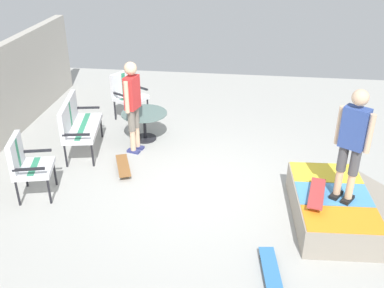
{
  "coord_description": "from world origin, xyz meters",
  "views": [
    {
      "loc": [
        -6.06,
        -0.64,
        3.97
      ],
      "look_at": [
        0.21,
        0.16,
        0.7
      ],
      "focal_mm": 41.15,
      "sensor_mm": 36.0,
      "label": 1
    }
  ],
  "objects_px": {
    "patio_table": "(144,121)",
    "skateboard_by_bench": "(123,166)",
    "patio_bench": "(76,122)",
    "patio_chair_by_wall": "(25,162)",
    "patio_chair_near_house": "(127,91)",
    "skateboard_spare": "(271,269)",
    "skateboard_on_ramp": "(317,193)",
    "skate_ramp": "(333,207)",
    "person_watching": "(132,101)",
    "person_skater": "(353,139)"
  },
  "relations": [
    {
      "from": "patio_table",
      "to": "skateboard_by_bench",
      "type": "relative_size",
      "value": 1.1
    },
    {
      "from": "patio_bench",
      "to": "patio_chair_by_wall",
      "type": "bearing_deg",
      "value": 171.01
    },
    {
      "from": "patio_chair_near_house",
      "to": "skateboard_spare",
      "type": "xyz_separation_m",
      "value": [
        -4.53,
        -2.99,
        -0.53
      ]
    },
    {
      "from": "patio_chair_by_wall",
      "to": "skateboard_on_ramp",
      "type": "relative_size",
      "value": 1.24
    },
    {
      "from": "skate_ramp",
      "to": "person_watching",
      "type": "relative_size",
      "value": 1.07
    },
    {
      "from": "patio_chair_near_house",
      "to": "skateboard_spare",
      "type": "bearing_deg",
      "value": -146.56
    },
    {
      "from": "skateboard_spare",
      "to": "skateboard_on_ramp",
      "type": "xyz_separation_m",
      "value": [
        1.1,
        -0.63,
        0.45
      ]
    },
    {
      "from": "skateboard_spare",
      "to": "patio_chair_near_house",
      "type": "bearing_deg",
      "value": 33.44
    },
    {
      "from": "patio_bench",
      "to": "person_skater",
      "type": "bearing_deg",
      "value": -110.69
    },
    {
      "from": "skate_ramp",
      "to": "patio_chair_near_house",
      "type": "xyz_separation_m",
      "value": [
        3.28,
        3.92,
        0.39
      ]
    },
    {
      "from": "skateboard_on_ramp",
      "to": "patio_table",
      "type": "bearing_deg",
      "value": 51.33
    },
    {
      "from": "person_watching",
      "to": "person_skater",
      "type": "height_order",
      "value": "person_skater"
    },
    {
      "from": "skateboard_by_bench",
      "to": "skateboard_on_ramp",
      "type": "relative_size",
      "value": 0.99
    },
    {
      "from": "patio_chair_by_wall",
      "to": "patio_table",
      "type": "height_order",
      "value": "patio_chair_by_wall"
    },
    {
      "from": "skate_ramp",
      "to": "skateboard_on_ramp",
      "type": "relative_size",
      "value": 2.26
    },
    {
      "from": "skate_ramp",
      "to": "patio_chair_by_wall",
      "type": "bearing_deg",
      "value": 89.37
    },
    {
      "from": "patio_chair_near_house",
      "to": "person_watching",
      "type": "xyz_separation_m",
      "value": [
        -1.53,
        -0.54,
        0.41
      ]
    },
    {
      "from": "patio_table",
      "to": "skateboard_spare",
      "type": "bearing_deg",
      "value": -145.87
    },
    {
      "from": "skate_ramp",
      "to": "patio_bench",
      "type": "distance_m",
      "value": 4.72
    },
    {
      "from": "patio_table",
      "to": "person_skater",
      "type": "height_order",
      "value": "person_skater"
    },
    {
      "from": "patio_chair_near_house",
      "to": "person_watching",
      "type": "relative_size",
      "value": 0.59
    },
    {
      "from": "patio_bench",
      "to": "skateboard_by_bench",
      "type": "xyz_separation_m",
      "value": [
        -0.58,
        -1.01,
        -0.53
      ]
    },
    {
      "from": "patio_chair_near_house",
      "to": "patio_chair_by_wall",
      "type": "xyz_separation_m",
      "value": [
        -3.23,
        0.75,
        0.0
      ]
    },
    {
      "from": "patio_table",
      "to": "person_watching",
      "type": "xyz_separation_m",
      "value": [
        -0.5,
        0.08,
        0.62
      ]
    },
    {
      "from": "patio_table",
      "to": "skateboard_by_bench",
      "type": "distance_m",
      "value": 1.29
    },
    {
      "from": "person_skater",
      "to": "skate_ramp",
      "type": "bearing_deg",
      "value": 28.16
    },
    {
      "from": "patio_chair_near_house",
      "to": "skate_ramp",
      "type": "bearing_deg",
      "value": -129.87
    },
    {
      "from": "patio_bench",
      "to": "patio_table",
      "type": "distance_m",
      "value": 1.32
    },
    {
      "from": "patio_table",
      "to": "skateboard_by_bench",
      "type": "xyz_separation_m",
      "value": [
        -1.25,
        0.12,
        -0.32
      ]
    },
    {
      "from": "skate_ramp",
      "to": "skateboard_by_bench",
      "type": "relative_size",
      "value": 2.27
    },
    {
      "from": "skate_ramp",
      "to": "patio_bench",
      "type": "bearing_deg",
      "value": 70.34
    },
    {
      "from": "skate_ramp",
      "to": "patio_table",
      "type": "distance_m",
      "value": 4.0
    },
    {
      "from": "skate_ramp",
      "to": "patio_bench",
      "type": "xyz_separation_m",
      "value": [
        1.58,
        4.43,
        0.39
      ]
    },
    {
      "from": "patio_table",
      "to": "skateboard_spare",
      "type": "distance_m",
      "value": 4.25
    },
    {
      "from": "skate_ramp",
      "to": "skateboard_spare",
      "type": "height_order",
      "value": "skate_ramp"
    },
    {
      "from": "skate_ramp",
      "to": "patio_table",
      "type": "bearing_deg",
      "value": 55.78
    },
    {
      "from": "patio_table",
      "to": "skateboard_by_bench",
      "type": "bearing_deg",
      "value": 174.66
    },
    {
      "from": "patio_bench",
      "to": "patio_chair_by_wall",
      "type": "distance_m",
      "value": 1.55
    },
    {
      "from": "person_watching",
      "to": "patio_bench",
      "type": "bearing_deg",
      "value": 98.83
    },
    {
      "from": "skateboard_by_bench",
      "to": "patio_table",
      "type": "bearing_deg",
      "value": -5.34
    },
    {
      "from": "person_watching",
      "to": "patio_chair_by_wall",
      "type": "bearing_deg",
      "value": 142.68
    },
    {
      "from": "person_watching",
      "to": "skateboard_by_bench",
      "type": "relative_size",
      "value": 2.12
    },
    {
      "from": "patio_chair_near_house",
      "to": "skateboard_by_bench",
      "type": "relative_size",
      "value": 1.25
    },
    {
      "from": "skateboard_by_bench",
      "to": "patio_chair_near_house",
      "type": "bearing_deg",
      "value": 12.44
    },
    {
      "from": "patio_chair_by_wall",
      "to": "person_skater",
      "type": "height_order",
      "value": "person_skater"
    },
    {
      "from": "person_watching",
      "to": "skateboard_spare",
      "type": "distance_m",
      "value": 3.99
    },
    {
      "from": "patio_chair_by_wall",
      "to": "person_skater",
      "type": "bearing_deg",
      "value": -91.99
    },
    {
      "from": "skateboard_spare",
      "to": "patio_bench",
      "type": "bearing_deg",
      "value": 50.96
    },
    {
      "from": "person_skater",
      "to": "skateboard_on_ramp",
      "type": "distance_m",
      "value": 0.93
    },
    {
      "from": "skateboard_spare",
      "to": "skateboard_by_bench",
      "type": "bearing_deg",
      "value": 47.8
    }
  ]
}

